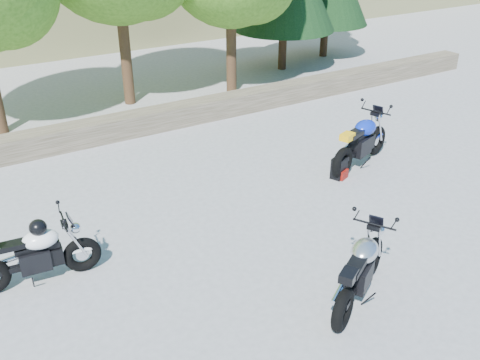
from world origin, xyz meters
name	(u,v)px	position (x,y,z in m)	size (l,w,h in m)	color
ground	(263,252)	(0.00, 0.00, 0.00)	(90.00, 90.00, 0.00)	gray
stone_wall	(130,125)	(0.00, 5.50, 0.25)	(22.00, 0.55, 0.50)	#4E4634
silver_bike	(360,271)	(0.49, -1.55, 0.46)	(1.69, 1.04, 0.94)	black
white_bike	(34,253)	(-3.08, 1.05, 0.48)	(1.77, 0.56, 0.98)	black
blue_bike	(361,142)	(3.38, 1.54, 0.50)	(1.98, 0.88, 1.03)	black
backpack	(339,168)	(2.65, 1.32, 0.20)	(0.37, 0.34, 0.42)	black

